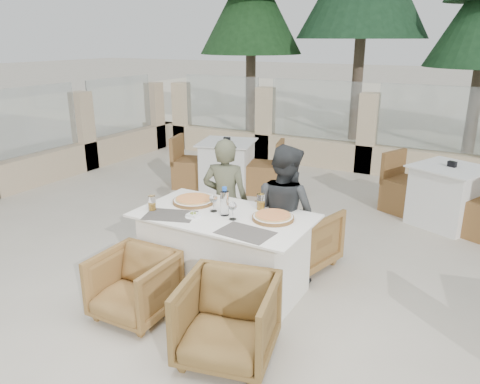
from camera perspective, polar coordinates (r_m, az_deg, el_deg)
The scene contains 24 objects.
ground at distance 4.55m, azimuth -1.50°, elevation -12.01°, with size 80.00×80.00×0.00m, color beige.
sand_patch at distance 17.63m, azimuth 22.81°, elevation 9.44°, with size 30.00×16.00×0.01m, color #F1E5C5.
perimeter_wall_far at distance 8.55m, azimuth 15.30°, elevation 7.57°, with size 10.00×0.34×1.60m, color beige, non-canonical shape.
perimeter_wall_left at distance 8.28m, azimuth -23.68°, elevation 6.35°, with size 0.34×7.00×1.60m, color tan, non-canonical shape.
pine_far_left at distance 11.76m, azimuth 1.37°, elevation 20.51°, with size 2.42×2.42×5.50m, color #1B401C.
dining_table at distance 4.40m, azimuth -1.93°, elevation -7.46°, with size 1.60×0.90×0.77m, color white, non-canonical shape.
placemat_near_left at distance 4.28m, azimuth -8.52°, elevation -2.80°, with size 0.45×0.30×0.00m, color #4F4A44.
placemat_near_right at distance 3.86m, azimuth 0.65°, elevation -4.98°, with size 0.45×0.30×0.00m, color #58524C.
pizza_left at distance 4.56m, azimuth -5.68°, elevation -0.99°, with size 0.40×0.40×0.05m, color orange.
pizza_right at distance 4.13m, azimuth 4.04°, elevation -3.06°, with size 0.37×0.37×0.05m, color #E14A1E.
water_bottle at distance 4.19m, azimuth -1.89°, elevation -1.13°, with size 0.08×0.08×0.27m, color #B0CBE7.
wine_glass_centre at distance 4.30m, azimuth -3.25°, elevation -1.22°, with size 0.08×0.08×0.18m, color silver, non-canonical shape.
wine_glass_near at distance 4.10m, azimuth -0.90°, elevation -2.17°, with size 0.08×0.08×0.18m, color white, non-canonical shape.
beer_glass_left at distance 4.40m, azimuth -10.68°, elevation -1.35°, with size 0.07×0.07×0.14m, color orange.
beer_glass_right at distance 4.36m, azimuth 2.55°, elevation -1.18°, with size 0.07×0.07×0.15m, color gold.
olive_dish at distance 4.20m, azimuth -5.73°, elevation -2.77°, with size 0.11×0.11×0.04m, color white, non-canonical shape.
armchair_far_left at distance 5.14m, azimuth -1.84°, elevation -4.68°, with size 0.62×0.64×0.58m, color olive.
armchair_far_right at distance 4.94m, azimuth 7.21°, elevation -5.41°, with size 0.69×0.71×0.64m, color olive.
armchair_near_left at distance 4.16m, azimuth -12.77°, elevation -11.05°, with size 0.61×0.63×0.57m, color olive.
armchair_near_right at distance 3.57m, azimuth -1.54°, elevation -15.36°, with size 0.68×0.70×0.63m, color brown.
diner_left at distance 4.89m, azimuth -1.77°, elevation -1.15°, with size 0.49×0.32×1.34m, color #55573F.
diner_right at distance 4.55m, azimuth 5.39°, elevation -2.61°, with size 0.66×0.52×1.36m, color #333638.
bg_table_a at distance 7.34m, azimuth -1.57°, elevation 3.21°, with size 1.64×0.82×0.77m, color silver, non-canonical shape.
bg_table_b at distance 6.49m, azimuth 23.96°, elevation -0.46°, with size 1.64×0.82×0.77m, color white, non-canonical shape.
Camera 1 is at (2.03, -3.37, 2.30)m, focal length 35.00 mm.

